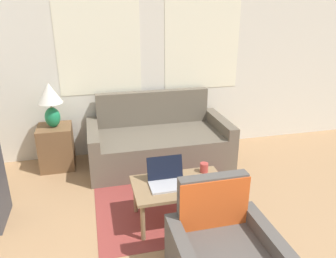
# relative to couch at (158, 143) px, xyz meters

# --- Properties ---
(wall_back) EXTENTS (6.78, 0.06, 2.60)m
(wall_back) POSITION_rel_couch_xyz_m (0.11, 0.48, 1.03)
(wall_back) COLOR silver
(wall_back) RESTS_ON ground_plane
(rug) EXTENTS (1.66, 2.08, 0.01)m
(rug) POSITION_rel_couch_xyz_m (-0.08, -0.71, -0.27)
(rug) COLOR brown
(rug) RESTS_ON ground_plane
(couch) EXTENTS (1.88, 0.95, 0.92)m
(couch) POSITION_rel_couch_xyz_m (0.00, 0.00, 0.00)
(couch) COLOR #665B4C
(couch) RESTS_ON ground_plane
(side_table) EXTENTS (0.43, 0.43, 0.58)m
(side_table) POSITION_rel_couch_xyz_m (-1.35, 0.16, 0.01)
(side_table) COLOR brown
(side_table) RESTS_ON ground_plane
(table_lamp) EXTENTS (0.31, 0.31, 0.58)m
(table_lamp) POSITION_rel_couch_xyz_m (-1.35, 0.16, 0.66)
(table_lamp) COLOR #1E8451
(table_lamp) RESTS_ON side_table
(coffee_table) EXTENTS (0.92, 0.56, 0.41)m
(coffee_table) POSITION_rel_couch_xyz_m (-0.08, -1.34, 0.09)
(coffee_table) COLOR #8E704C
(coffee_table) RESTS_ON ground_plane
(laptop) EXTENTS (0.36, 0.30, 0.25)m
(laptop) POSITION_rel_couch_xyz_m (-0.20, -1.32, 0.19)
(laptop) COLOR #B7B7BC
(laptop) RESTS_ON coffee_table
(cup_navy) EXTENTS (0.09, 0.09, 0.07)m
(cup_navy) POSITION_rel_couch_xyz_m (0.14, -1.39, 0.17)
(cup_navy) COLOR white
(cup_navy) RESTS_ON coffee_table
(cup_yellow) EXTENTS (0.09, 0.09, 0.11)m
(cup_yellow) POSITION_rel_couch_xyz_m (0.10, -1.53, 0.19)
(cup_yellow) COLOR #B23D38
(cup_yellow) RESTS_ON coffee_table
(cup_white) EXTENTS (0.09, 0.09, 0.10)m
(cup_white) POSITION_rel_couch_xyz_m (0.24, -1.17, 0.19)
(cup_white) COLOR #B23D38
(cup_white) RESTS_ON coffee_table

